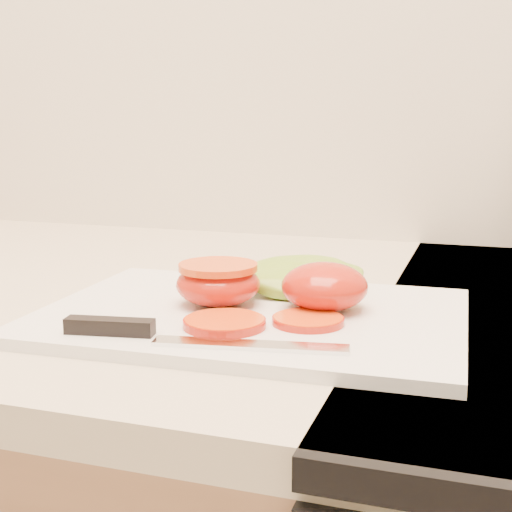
% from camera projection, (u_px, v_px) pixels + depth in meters
% --- Properties ---
extents(cutting_board, '(0.36, 0.27, 0.01)m').
position_uv_depth(cutting_board, '(252.00, 316.00, 0.60)').
color(cutting_board, white).
rests_on(cutting_board, counter).
extents(tomato_half_dome, '(0.07, 0.07, 0.04)m').
position_uv_depth(tomato_half_dome, '(325.00, 286.00, 0.60)').
color(tomato_half_dome, red).
rests_on(tomato_half_dome, cutting_board).
extents(tomato_half_cut, '(0.07, 0.07, 0.04)m').
position_uv_depth(tomato_half_cut, '(218.00, 282.00, 0.62)').
color(tomato_half_cut, red).
rests_on(tomato_half_cut, cutting_board).
extents(tomato_slice_0, '(0.06, 0.06, 0.01)m').
position_uv_depth(tomato_slice_0, '(224.00, 323.00, 0.55)').
color(tomato_slice_0, orange).
rests_on(tomato_slice_0, cutting_board).
extents(tomato_slice_1, '(0.06, 0.06, 0.01)m').
position_uv_depth(tomato_slice_1, '(308.00, 320.00, 0.56)').
color(tomato_slice_1, orange).
rests_on(tomato_slice_1, cutting_board).
extents(lettuce_leaf_0, '(0.15, 0.14, 0.03)m').
position_uv_depth(lettuce_leaf_0, '(306.00, 277.00, 0.67)').
color(lettuce_leaf_0, '#92BB31').
rests_on(lettuce_leaf_0, cutting_board).
extents(knife, '(0.22, 0.04, 0.01)m').
position_uv_depth(knife, '(163.00, 333.00, 0.52)').
color(knife, silver).
rests_on(knife, cutting_board).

